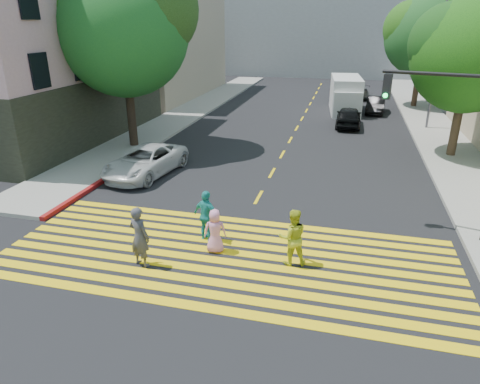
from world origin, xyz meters
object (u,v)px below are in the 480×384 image
at_px(dark_car_parked, 376,105).
at_px(white_van, 346,96).
at_px(dark_car_near, 349,117).
at_px(tree_left, 125,23).
at_px(pedestrian_man, 139,237).
at_px(silver_car, 354,89).
at_px(pedestrian_extra, 207,216).
at_px(traffic_signal, 468,131).
at_px(pedestrian_child, 215,231).
at_px(pedestrian_woman, 292,237).
at_px(white_sedan, 145,161).
at_px(tree_right_far, 426,32).
at_px(tree_right_near, 472,49).

relative_size(dark_car_parked, white_van, 0.65).
bearing_deg(dark_car_near, tree_left, 35.14).
height_order(pedestrian_man, dark_car_parked, pedestrian_man).
bearing_deg(silver_car, pedestrian_extra, 72.86).
distance_m(silver_car, traffic_signal, 27.34).
bearing_deg(pedestrian_child, traffic_signal, -173.00).
bearing_deg(traffic_signal, silver_car, 111.09).
bearing_deg(pedestrian_woman, tree_left, -62.62).
bearing_deg(white_van, pedestrian_man, -107.15).
bearing_deg(pedestrian_man, tree_left, -45.58).
distance_m(white_sedan, dark_car_parked, 20.04).
height_order(pedestrian_woman, dark_car_parked, pedestrian_woman).
bearing_deg(white_van, tree_left, -135.86).
xyz_separation_m(tree_left, tree_right_far, (16.32, 16.00, -0.72)).
xyz_separation_m(tree_right_near, white_van, (-5.66, 10.42, -4.04)).
distance_m(tree_right_near, pedestrian_extra, 15.48).
bearing_deg(white_sedan, tree_left, 130.66).
relative_size(tree_left, pedestrian_extra, 5.69).
xyz_separation_m(pedestrian_man, dark_car_near, (5.41, 19.02, -0.24)).
xyz_separation_m(pedestrian_man, silver_car, (5.71, 31.00, -0.17)).
height_order(pedestrian_extra, traffic_signal, traffic_signal).
bearing_deg(silver_car, tree_right_far, 132.43).
distance_m(tree_left, dark_car_parked, 19.37).
relative_size(pedestrian_child, silver_car, 0.27).
distance_m(dark_car_near, traffic_signal, 15.69).
distance_m(white_sedan, white_van, 18.68).
bearing_deg(tree_right_far, pedestrian_extra, -109.87).
bearing_deg(dark_car_parked, tree_right_far, 48.71).
bearing_deg(traffic_signal, tree_left, 168.48).
bearing_deg(pedestrian_man, pedestrian_woman, -147.95).
relative_size(pedestrian_woman, white_van, 0.30).
bearing_deg(pedestrian_woman, pedestrian_man, -2.27).
bearing_deg(pedestrian_woman, tree_right_near, -135.72).
relative_size(tree_right_far, silver_car, 1.66).
distance_m(pedestrian_woman, dark_car_near, 17.93).
bearing_deg(white_van, traffic_signal, -84.46).
distance_m(pedestrian_woman, traffic_signal, 6.08).
distance_m(white_van, traffic_signal, 20.34).
distance_m(dark_car_near, dark_car_parked, 5.44).
distance_m(pedestrian_woman, silver_car, 29.90).
bearing_deg(pedestrian_man, tree_right_far, -94.37).
bearing_deg(tree_right_near, pedestrian_man, -128.61).
bearing_deg(tree_right_near, white_van, 118.49).
distance_m(pedestrian_extra, dark_car_near, 17.59).
xyz_separation_m(tree_left, pedestrian_woman, (10.00, -10.01, -5.56)).
relative_size(tree_right_near, silver_car, 1.54).
distance_m(white_sedan, dark_car_near, 14.74).
bearing_deg(pedestrian_extra, white_sedan, -26.38).
bearing_deg(white_van, dark_car_parked, 2.15).
bearing_deg(silver_car, dark_car_near, 79.98).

